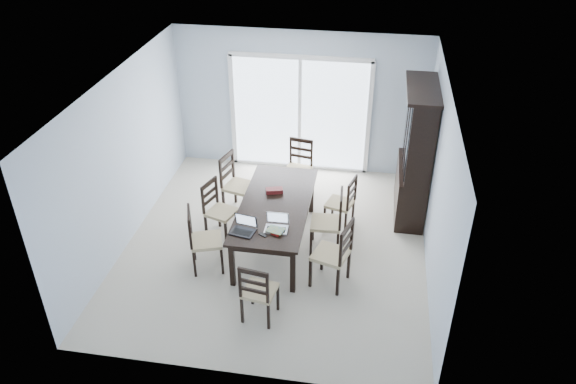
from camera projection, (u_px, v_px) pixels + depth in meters
name	position (u px, v px, depth m)	size (l,w,h in m)	color
floor	(276.00, 244.00, 8.61)	(5.00, 5.00, 0.00)	beige
ceiling	(274.00, 83.00, 7.24)	(5.00, 5.00, 0.00)	white
back_wall	(300.00, 102.00, 10.02)	(4.50, 0.02, 2.60)	#ADBDCE
wall_left	(124.00, 159.00, 8.23)	(0.02, 5.00, 2.60)	#ADBDCE
wall_right	(438.00, 184.00, 7.62)	(0.02, 5.00, 2.60)	#ADBDCE
balcony	(306.00, 145.00, 11.57)	(4.50, 2.00, 0.10)	gray
railing	(313.00, 99.00, 12.09)	(4.50, 0.06, 1.10)	#99999E
dining_table	(275.00, 208.00, 8.26)	(1.00, 2.20, 0.75)	black
china_hutch	(416.00, 155.00, 8.82)	(0.50, 1.38, 2.20)	black
sliding_door	(300.00, 114.00, 10.11)	(2.52, 0.05, 2.18)	silver
chair_left_near	(199.00, 233.00, 7.84)	(0.55, 0.54, 1.14)	black
chair_left_mid	(216.00, 204.00, 8.55)	(0.52, 0.51, 1.07)	black
chair_left_far	(234.00, 178.00, 9.11)	(0.55, 0.54, 1.17)	black
chair_right_near	(338.00, 248.00, 7.51)	(0.57, 0.56, 1.19)	black
chair_right_mid	(333.00, 215.00, 8.20)	(0.47, 0.45, 1.16)	black
chair_right_far	(345.00, 198.00, 8.72)	(0.49, 0.48, 1.03)	black
chair_end_near	(257.00, 288.00, 6.94)	(0.45, 0.46, 1.06)	black
chair_end_far	(299.00, 161.00, 9.64)	(0.49, 0.50, 1.13)	black
laptop_dark	(242.00, 229.00, 7.57)	(0.36, 0.28, 0.22)	black
laptop_silver	(276.00, 227.00, 7.63)	(0.32, 0.23, 0.22)	silver
book_stack	(275.00, 231.00, 7.61)	(0.27, 0.23, 0.04)	maroon
cell_phone	(263.00, 235.00, 7.55)	(0.12, 0.05, 0.01)	black
game_box	(274.00, 191.00, 8.46)	(0.25, 0.13, 0.06)	#4C0F16
hot_tub	(295.00, 117.00, 11.38)	(2.37, 2.22, 1.03)	maroon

